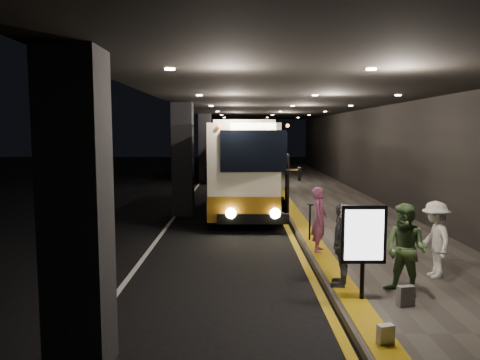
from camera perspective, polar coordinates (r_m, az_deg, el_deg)
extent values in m
plane|color=black|center=(14.66, -2.88, -7.04)|extent=(90.00, 90.00, 0.00)
cube|color=silver|center=(19.71, -7.42, -3.69)|extent=(0.12, 50.00, 0.01)
cube|color=gold|center=(19.62, 4.72, -3.71)|extent=(0.18, 50.00, 0.01)
cube|color=#514C44|center=(19.95, 11.62, -3.44)|extent=(4.50, 50.00, 0.15)
cube|color=gold|center=(19.64, 6.18, -3.26)|extent=(0.50, 50.00, 0.01)
cube|color=black|center=(20.27, 18.05, 4.84)|extent=(0.10, 50.00, 6.00)
cube|color=black|center=(6.74, -19.24, -3.84)|extent=(0.80, 0.80, 4.40)
cube|color=black|center=(18.43, -6.98, 2.52)|extent=(0.80, 0.80, 4.40)
cube|color=black|center=(30.37, -4.28, 3.91)|extent=(0.80, 0.80, 4.40)
cube|color=black|center=(19.39, 5.29, 9.80)|extent=(9.00, 50.00, 0.40)
cube|color=beige|center=(20.36, 1.14, 2.24)|extent=(2.93, 11.37, 3.19)
cube|color=#885D13|center=(20.47, 1.13, -1.03)|extent=(2.95, 11.39, 0.84)
cube|color=black|center=(14.67, 1.62, 3.53)|extent=(2.07, 0.17, 1.31)
cube|color=black|center=(15.00, 1.59, -4.73)|extent=(2.31, 0.37, 0.33)
cylinder|color=black|center=(17.00, -2.17, -3.61)|extent=(0.26, 0.94, 0.94)
cylinder|color=black|center=(17.05, 4.93, -3.60)|extent=(0.26, 0.94, 0.94)
cylinder|color=black|center=(24.24, -1.55, -0.71)|extent=(0.26, 0.94, 0.94)
cylinder|color=black|center=(24.28, 3.42, -0.71)|extent=(0.26, 0.94, 0.94)
sphere|color=#FFEAA5|center=(14.87, -1.12, -4.08)|extent=(0.34, 0.34, 0.34)
sphere|color=#FFEAA5|center=(14.92, 4.31, -4.07)|extent=(0.34, 0.34, 0.34)
cube|color=#FFF2BF|center=(14.65, 1.63, 6.57)|extent=(1.41, 0.12, 0.21)
cube|color=beige|center=(34.02, 0.08, 3.66)|extent=(2.78, 11.01, 3.09)
cube|color=#885D13|center=(34.08, 0.08, 1.75)|extent=(2.80, 11.03, 0.82)
cube|color=black|center=(28.51, 0.11, 4.58)|extent=(2.00, 0.15, 1.27)
cube|color=black|center=(28.72, 0.11, 0.40)|extent=(2.24, 0.35, 0.32)
cylinder|color=black|center=(30.68, -1.80, 0.68)|extent=(0.25, 0.91, 0.91)
cylinder|color=black|center=(30.69, 2.00, 0.68)|extent=(0.25, 0.91, 0.91)
cylinder|color=black|center=(37.75, -1.48, 1.68)|extent=(0.25, 0.91, 0.91)
cylinder|color=black|center=(37.76, 1.61, 1.68)|extent=(0.25, 0.91, 0.91)
imported|color=#B1527F|center=(12.43, 9.64, -4.78)|extent=(0.56, 0.71, 1.71)
imported|color=#4A6E3D|center=(9.61, 19.56, -8.01)|extent=(0.99, 0.99, 1.78)
imported|color=white|center=(11.01, 22.70, -6.69)|extent=(0.51, 1.08, 1.66)
imported|color=#49484C|center=(9.81, 12.35, -7.67)|extent=(0.81, 1.13, 1.73)
cube|color=black|center=(9.21, 19.57, -13.18)|extent=(0.34, 0.22, 0.38)
cube|color=white|center=(7.64, 17.32, -17.52)|extent=(0.26, 0.19, 0.29)
cylinder|color=black|center=(9.28, 14.65, -11.84)|extent=(0.08, 0.08, 0.70)
cube|color=black|center=(9.05, 14.80, -6.42)|extent=(0.85, 0.10, 1.10)
cube|color=white|center=(8.99, 14.90, -6.50)|extent=(0.72, 0.02, 0.95)
cylinder|color=black|center=(13.73, 8.50, -5.13)|extent=(0.05, 0.05, 1.05)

